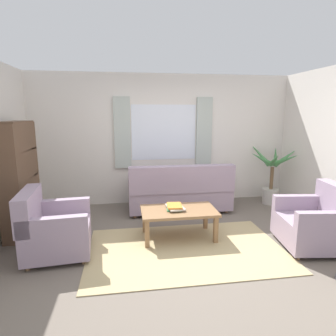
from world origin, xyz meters
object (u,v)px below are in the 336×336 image
(armchair_left, at_px, (53,229))
(coffee_table, at_px, (179,213))
(couch, at_px, (180,192))
(bookshelf, at_px, (23,183))
(potted_plant, at_px, (272,177))
(book_stack_on_table, at_px, (175,207))
(armchair_right, at_px, (316,223))

(armchair_left, xyz_separation_m, coffee_table, (1.72, 0.25, 0.03))
(couch, distance_m, armchair_left, 2.41)
(bookshelf, bearing_deg, coffee_table, 75.85)
(armchair_left, height_order, coffee_table, armchair_left)
(armchair_left, distance_m, bookshelf, 1.12)
(potted_plant, distance_m, bookshelf, 4.57)
(coffee_table, xyz_separation_m, book_stack_on_table, (-0.06, 0.03, 0.09))
(coffee_table, relative_size, potted_plant, 0.89)
(book_stack_on_table, height_order, potted_plant, potted_plant)
(coffee_table, height_order, book_stack_on_table, book_stack_on_table)
(armchair_right, distance_m, book_stack_on_table, 1.97)
(couch, distance_m, bookshelf, 2.65)
(armchair_left, relative_size, armchair_right, 0.96)
(armchair_left, distance_m, book_stack_on_table, 1.69)
(potted_plant, bearing_deg, armchair_right, -100.92)
(couch, relative_size, bookshelf, 1.10)
(book_stack_on_table, xyz_separation_m, potted_plant, (2.24, 1.30, 0.09))
(armchair_left, relative_size, potted_plant, 0.73)
(couch, xyz_separation_m, potted_plant, (1.95, 0.17, 0.19))
(coffee_table, xyz_separation_m, potted_plant, (2.19, 1.33, 0.18))
(coffee_table, bearing_deg, couch, 78.37)
(couch, xyz_separation_m, bookshelf, (-2.56, -0.57, 0.42))
(armchair_left, bearing_deg, potted_plant, -72.81)
(armchair_left, distance_m, armchair_right, 3.55)
(armchair_right, height_order, potted_plant, potted_plant)
(book_stack_on_table, distance_m, bookshelf, 2.35)
(book_stack_on_table, bearing_deg, coffee_table, -30.69)
(armchair_left, bearing_deg, armchair_right, -100.16)
(couch, bearing_deg, armchair_left, 35.81)
(coffee_table, relative_size, book_stack_on_table, 3.09)
(couch, xyz_separation_m, armchair_right, (1.58, -1.74, -0.01))
(book_stack_on_table, bearing_deg, couch, 75.38)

